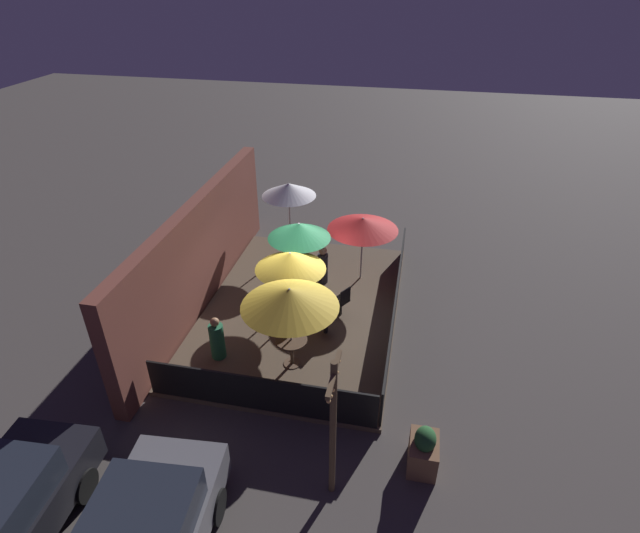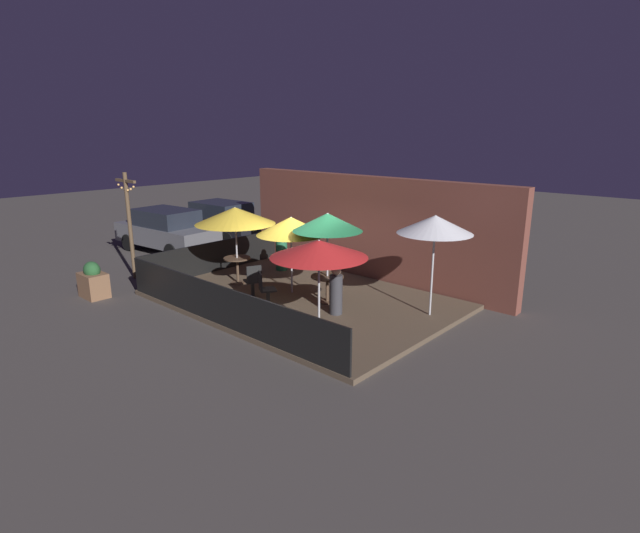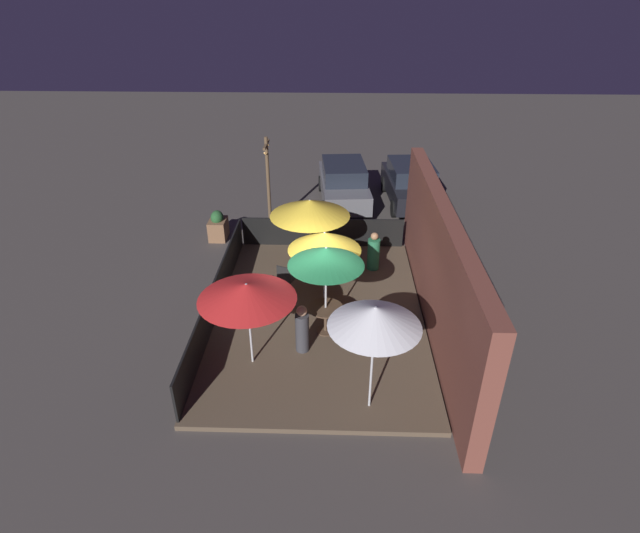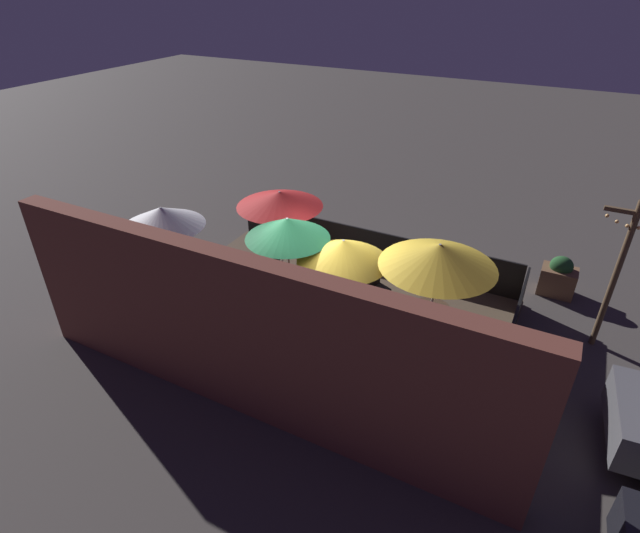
# 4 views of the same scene
# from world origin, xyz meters

# --- Properties ---
(ground_plane) EXTENTS (60.00, 60.00, 0.00)m
(ground_plane) POSITION_xyz_m (0.00, 0.00, 0.00)
(ground_plane) COLOR #423D3A
(patio_deck) EXTENTS (7.83, 5.40, 0.12)m
(patio_deck) POSITION_xyz_m (0.00, 0.00, 0.06)
(patio_deck) COLOR brown
(patio_deck) RESTS_ON ground_plane
(building_wall) EXTENTS (9.43, 0.36, 3.16)m
(building_wall) POSITION_xyz_m (0.00, 2.93, 1.58)
(building_wall) COLOR brown
(building_wall) RESTS_ON ground_plane
(fence_front) EXTENTS (7.63, 0.05, 0.95)m
(fence_front) POSITION_xyz_m (0.00, -2.66, 0.59)
(fence_front) COLOR black
(fence_front) RESTS_ON patio_deck
(fence_side_left) EXTENTS (0.05, 5.20, 0.95)m
(fence_side_left) POSITION_xyz_m (-3.87, 0.00, 0.59)
(fence_side_left) COLOR black
(fence_side_left) RESTS_ON patio_deck
(patio_umbrella_0) EXTENTS (2.29, 2.29, 2.24)m
(patio_umbrella_0) POSITION_xyz_m (-2.30, -0.32, 2.12)
(patio_umbrella_0) COLOR #B2B2B7
(patio_umbrella_0) RESTS_ON patio_deck
(patio_umbrella_1) EXTENTS (1.78, 1.78, 2.34)m
(patio_umbrella_1) POSITION_xyz_m (0.74, 0.20, 2.23)
(patio_umbrella_1) COLOR #B2B2B7
(patio_umbrella_1) RESTS_ON patio_deck
(patio_umbrella_2) EXTENTS (1.77, 1.77, 2.44)m
(patio_umbrella_2) POSITION_xyz_m (3.23, 1.15, 2.35)
(patio_umbrella_2) COLOR #B2B2B7
(patio_umbrella_2) RESTS_ON patio_deck
(patio_umbrella_3) EXTENTS (1.88, 1.88, 2.11)m
(patio_umbrella_3) POSITION_xyz_m (-0.50, 0.13, 1.98)
(patio_umbrella_3) COLOR #B2B2B7
(patio_umbrella_3) RESTS_ON patio_deck
(patio_umbrella_4) EXTENTS (2.12, 2.12, 2.09)m
(patio_umbrella_4) POSITION_xyz_m (1.94, -1.45, 2.02)
(patio_umbrella_4) COLOR #B2B2B7
(patio_umbrella_4) RESTS_ON patio_deck
(dining_table_0) EXTENTS (0.78, 0.78, 0.77)m
(dining_table_0) POSITION_xyz_m (-2.30, -0.32, 0.72)
(dining_table_0) COLOR #4C3828
(dining_table_0) RESTS_ON patio_deck
(dining_table_1) EXTENTS (0.86, 0.86, 0.70)m
(dining_table_1) POSITION_xyz_m (0.74, 0.20, 0.68)
(dining_table_1) COLOR #4C3828
(dining_table_1) RESTS_ON patio_deck
(patio_chair_0) EXTENTS (0.53, 0.53, 0.93)m
(patio_chair_0) POSITION_xyz_m (-0.89, -0.93, 0.63)
(patio_chair_0) COLOR black
(patio_chair_0) RESTS_ON patio_deck
(patio_chair_1) EXTENTS (0.55, 0.55, 0.94)m
(patio_chair_1) POSITION_xyz_m (-0.11, -1.20, 0.63)
(patio_chair_1) COLOR black
(patio_chair_1) RESTS_ON patio_deck
(patron_0) EXTENTS (0.48, 0.48, 1.19)m
(patron_0) POSITION_xyz_m (-2.40, 1.56, 0.65)
(patron_0) COLOR #236642
(patron_0) RESTS_ON patio_deck
(patron_1) EXTENTS (0.45, 0.45, 1.23)m
(patron_1) POSITION_xyz_m (1.48, -0.33, 0.69)
(patron_1) COLOR #333338
(patron_1) RESTS_ON patio_deck
(planter_box) EXTENTS (0.81, 0.57, 1.01)m
(planter_box) POSITION_xyz_m (-4.51, -3.57, 0.45)
(planter_box) COLOR brown
(planter_box) RESTS_ON ground_plane
(light_post) EXTENTS (1.10, 0.12, 3.26)m
(light_post) POSITION_xyz_m (-5.41, -1.90, 1.85)
(light_post) COLOR brown
(light_post) RESTS_ON ground_plane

